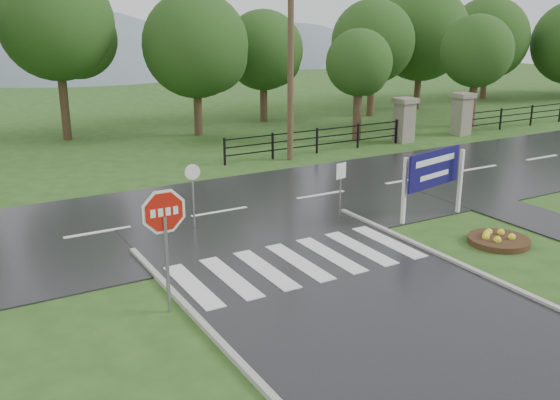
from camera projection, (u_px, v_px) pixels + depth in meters
ground at (431, 349)px, 12.29m from camera, size 120.00×120.00×0.00m
main_road at (220, 213)px, 20.58m from camera, size 90.00×8.00×0.04m
walkway at (545, 222)px, 19.66m from camera, size 2.20×11.00×0.04m
crosswalk at (299, 262)px, 16.42m from camera, size 6.50×2.80×0.02m
pillar_west at (404, 119)px, 31.42m from camera, size 1.00×1.00×2.24m
pillar_east at (462, 113)px, 33.33m from camera, size 1.00×1.00×2.24m
fence_west at (317, 138)px, 29.05m from camera, size 9.58×0.08×1.20m
hills at (53, 208)px, 72.38m from camera, size 102.00×48.00×48.00m
treeline at (126, 138)px, 32.67m from camera, size 83.20×5.20×10.00m
stop_sign at (165, 224)px, 13.21m from camera, size 1.34×0.07×3.00m
estate_billboard at (434, 172)px, 19.58m from camera, size 2.53×0.60×2.25m
flower_bed at (499, 239)px, 17.84m from camera, size 1.73×1.73×0.35m
reg_sign_small at (341, 179)px, 19.61m from camera, size 0.41×0.10×1.84m
reg_sign_round at (193, 188)px, 18.68m from camera, size 0.48×0.08×2.04m
utility_pole_east at (291, 67)px, 26.83m from camera, size 1.42×0.30×8.02m
entrance_tree_left at (359, 63)px, 31.00m from camera, size 3.33×3.33×5.62m
entrance_tree_right at (477, 52)px, 34.80m from camera, size 4.03×4.03×6.28m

